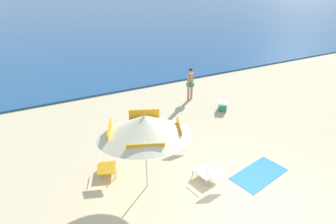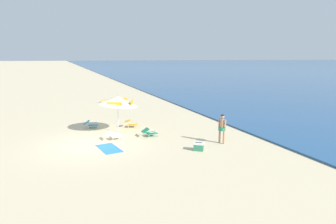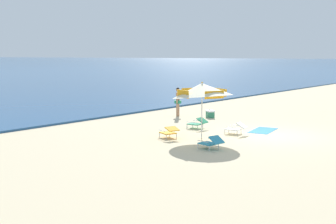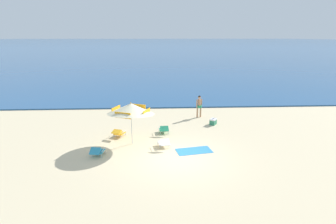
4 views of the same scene
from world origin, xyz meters
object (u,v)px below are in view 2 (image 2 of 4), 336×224
person_standing_near_shore (222,127)px  cooler_box (199,147)px  beach_umbrella_striped_main (118,100)px  lounge_chair_facing_sea (150,132)px  lounge_chair_under_umbrella (91,124)px  lounge_chair_spare_folded (114,135)px  lounge_chair_beside_umbrella (131,123)px  beach_towel (109,148)px

person_standing_near_shore → cooler_box: person_standing_near_shore is taller
beach_umbrella_striped_main → lounge_chair_facing_sea: beach_umbrella_striped_main is taller
beach_umbrella_striped_main → lounge_chair_under_umbrella: bearing=-135.8°
lounge_chair_facing_sea → cooler_box: bearing=24.9°
lounge_chair_facing_sea → beach_umbrella_striped_main: bearing=-140.1°
beach_umbrella_striped_main → lounge_chair_spare_folded: beach_umbrella_striped_main is taller
beach_umbrella_striped_main → lounge_chair_beside_umbrella: 2.17m
lounge_chair_facing_sea → lounge_chair_spare_folded: lounge_chair_spare_folded is taller
beach_umbrella_striped_main → lounge_chair_facing_sea: 2.90m
lounge_chair_spare_folded → beach_umbrella_striped_main: bearing=160.2°
lounge_chair_facing_sea → cooler_box: (3.35, 1.55, -0.07)m
lounge_chair_under_umbrella → lounge_chair_spare_folded: same height
lounge_chair_facing_sea → cooler_box: size_ratio=1.54×
person_standing_near_shore → cooler_box: 2.00m
beach_towel → person_standing_near_shore: bearing=78.4°
lounge_chair_under_umbrella → beach_towel: size_ratio=0.54×
beach_umbrella_striped_main → lounge_chair_under_umbrella: 2.79m
person_standing_near_shore → lounge_chair_under_umbrella: bearing=-133.7°
lounge_chair_facing_sea → lounge_chair_spare_folded: size_ratio=0.96×
cooler_box → beach_towel: (-1.89, -4.18, -0.20)m
lounge_chair_spare_folded → cooler_box: size_ratio=1.61×
lounge_chair_facing_sea → person_standing_near_shore: bearing=50.9°
lounge_chair_under_umbrella → beach_towel: (4.82, 0.40, -0.26)m
lounge_chair_under_umbrella → lounge_chair_beside_umbrella: size_ratio=0.98×
lounge_chair_under_umbrella → beach_towel: lounge_chair_under_umbrella is taller
lounge_chair_facing_sea → lounge_chair_under_umbrella: bearing=-138.1°
lounge_chair_facing_sea → person_standing_near_shore: person_standing_near_shore is taller
lounge_chair_facing_sea → lounge_chair_beside_umbrella: bearing=-169.7°
beach_umbrella_striped_main → beach_towel: bearing=-19.2°
lounge_chair_spare_folded → lounge_chair_under_umbrella: bearing=-164.5°
lounge_chair_beside_umbrella → lounge_chair_under_umbrella: bearing=-105.6°
lounge_chair_facing_sea → person_standing_near_shore: 4.29m
lounge_chair_beside_umbrella → beach_umbrella_striped_main: bearing=-49.6°
lounge_chair_spare_folded → beach_towel: size_ratio=0.54×
lounge_chair_under_umbrella → lounge_chair_spare_folded: size_ratio=0.99×
lounge_chair_spare_folded → cooler_box: bearing=47.0°
lounge_chair_under_umbrella → cooler_box: lounge_chair_under_umbrella is taller
beach_umbrella_striped_main → beach_towel: (3.25, -1.13, -1.99)m
person_standing_near_shore → cooler_box: (0.68, -1.73, -0.73)m
lounge_chair_facing_sea → beach_towel: 3.01m
lounge_chair_spare_folded → person_standing_near_shore: size_ratio=0.61×
beach_umbrella_striped_main → beach_towel: beach_umbrella_striped_main is taller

